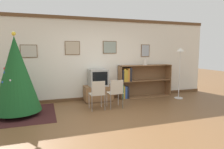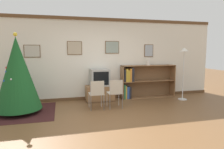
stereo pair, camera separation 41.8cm
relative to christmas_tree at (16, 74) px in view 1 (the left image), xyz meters
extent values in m
plane|color=brown|center=(2.20, -1.34, -1.04)|extent=(24.00, 24.00, 0.00)
cube|color=silver|center=(2.20, 1.04, 0.31)|extent=(8.63, 0.08, 2.70)
cube|color=brown|center=(2.20, 0.99, 1.61)|extent=(8.63, 0.03, 0.10)
cube|color=brown|center=(2.20, 0.99, -0.99)|extent=(8.63, 0.03, 0.10)
cube|color=brown|center=(0.26, 0.99, 0.57)|extent=(0.48, 0.02, 0.38)
cube|color=#BCB7A8|center=(0.26, 0.98, 0.57)|extent=(0.44, 0.01, 0.35)
cube|color=brown|center=(1.54, 0.99, 0.67)|extent=(0.47, 0.02, 0.43)
cube|color=tan|center=(1.54, 0.98, 0.67)|extent=(0.43, 0.01, 0.40)
cube|color=brown|center=(2.78, 0.99, 0.70)|extent=(0.48, 0.02, 0.41)
cube|color=gray|center=(2.78, 0.98, 0.70)|extent=(0.44, 0.01, 0.38)
cube|color=brown|center=(4.12, 0.99, 0.59)|extent=(0.33, 0.02, 0.43)
cube|color=#9EA8B2|center=(4.12, 0.98, 0.59)|extent=(0.29, 0.01, 0.40)
cube|color=#381919|center=(0.00, 0.00, -1.04)|extent=(1.80, 1.76, 0.01)
cylinder|color=maroon|center=(0.00, 0.00, -0.99)|extent=(0.36, 0.36, 0.10)
cone|color=#195123|center=(0.00, 0.00, 0.00)|extent=(1.15, 1.15, 1.88)
sphere|color=yellow|center=(0.00, 0.00, 0.99)|extent=(0.10, 0.10, 0.10)
sphere|color=red|center=(-0.35, 0.11, -0.27)|extent=(0.05, 0.05, 0.05)
sphere|color=#1E4CB2|center=(-0.23, -0.13, 0.07)|extent=(0.05, 0.05, 0.05)
sphere|color=gold|center=(0.23, 0.22, -0.11)|extent=(0.05, 0.05, 0.05)
sphere|color=red|center=(-0.23, -0.04, 0.16)|extent=(0.06, 0.06, 0.06)
sphere|color=#1E4CB2|center=(0.08, 0.17, 0.32)|extent=(0.06, 0.06, 0.06)
sphere|color=#1E4CB2|center=(-0.27, -0.19, -0.16)|extent=(0.06, 0.06, 0.06)
sphere|color=silver|center=(-0.09, -0.30, -0.10)|extent=(0.05, 0.05, 0.05)
sphere|color=#1E4CB2|center=(0.20, 0.13, 0.16)|extent=(0.05, 0.05, 0.05)
cube|color=brown|center=(2.29, 0.71, -1.02)|extent=(0.86, 0.51, 0.05)
cube|color=olive|center=(2.29, 0.71, -0.77)|extent=(0.89, 0.53, 0.46)
cube|color=#9E9E99|center=(2.29, 0.71, -0.27)|extent=(0.59, 0.51, 0.54)
cube|color=black|center=(2.29, 0.45, -0.27)|extent=(0.48, 0.01, 0.42)
cube|color=#BCB29E|center=(2.03, -0.14, -0.61)|extent=(0.40, 0.40, 0.02)
cube|color=#BCB29E|center=(2.03, -0.34, -0.41)|extent=(0.35, 0.02, 0.38)
cylinder|color=#B2B2B2|center=(1.85, 0.04, -0.83)|extent=(0.02, 0.02, 0.42)
cylinder|color=#B2B2B2|center=(2.21, 0.04, -0.83)|extent=(0.02, 0.02, 0.42)
cylinder|color=#B2B2B2|center=(1.85, -0.32, -0.83)|extent=(0.02, 0.02, 0.42)
cylinder|color=#B2B2B2|center=(2.21, -0.32, -0.83)|extent=(0.02, 0.02, 0.42)
cylinder|color=#B2B2B2|center=(1.85, -0.32, -0.63)|extent=(0.02, 0.02, 0.82)
cylinder|color=#B2B2B2|center=(2.21, -0.32, -0.63)|extent=(0.02, 0.02, 0.82)
cube|color=#BCB29E|center=(2.55, -0.14, -0.61)|extent=(0.40, 0.40, 0.02)
cube|color=#BCB29E|center=(2.55, -0.34, -0.41)|extent=(0.35, 0.02, 0.38)
cylinder|color=#B2B2B2|center=(2.37, 0.04, -0.83)|extent=(0.02, 0.02, 0.42)
cylinder|color=#B2B2B2|center=(2.73, 0.04, -0.83)|extent=(0.02, 0.02, 0.42)
cylinder|color=#B2B2B2|center=(2.37, -0.32, -0.83)|extent=(0.02, 0.02, 0.42)
cylinder|color=#B2B2B2|center=(2.73, -0.32, -0.83)|extent=(0.02, 0.02, 0.42)
cylinder|color=#B2B2B2|center=(2.37, -0.32, -0.63)|extent=(0.02, 0.02, 0.82)
cylinder|color=#B2B2B2|center=(2.73, -0.32, -0.63)|extent=(0.02, 0.02, 0.82)
cube|color=olive|center=(3.07, 0.80, -0.48)|extent=(0.02, 0.36, 1.13)
cube|color=olive|center=(4.99, 0.80, -0.48)|extent=(0.02, 0.36, 1.13)
cube|color=olive|center=(4.03, 0.80, 0.08)|extent=(1.93, 0.36, 0.02)
cube|color=olive|center=(4.03, 0.80, -1.03)|extent=(1.93, 0.36, 0.02)
cube|color=olive|center=(4.03, 0.80, -0.46)|extent=(1.89, 0.36, 0.02)
cube|color=brown|center=(4.03, 0.98, -0.48)|extent=(1.93, 0.01, 1.13)
cube|color=#337547|center=(3.13, 0.74, -0.79)|extent=(0.05, 0.23, 0.48)
cube|color=gold|center=(3.18, 0.73, -0.81)|extent=(0.04, 0.20, 0.43)
cube|color=#2D4C93|center=(3.25, 0.78, -0.82)|extent=(0.08, 0.30, 0.41)
cube|color=#232328|center=(3.32, 0.78, -0.83)|extent=(0.06, 0.30, 0.40)
cube|color=#232328|center=(3.13, 0.77, -0.25)|extent=(0.05, 0.29, 0.40)
cube|color=gold|center=(3.20, 0.73, -0.23)|extent=(0.07, 0.21, 0.43)
cube|color=gold|center=(3.27, 0.75, -0.25)|extent=(0.06, 0.25, 0.39)
cube|color=orange|center=(3.34, 0.74, -0.23)|extent=(0.06, 0.22, 0.44)
cube|color=#232328|center=(3.41, 0.75, -0.21)|extent=(0.08, 0.25, 0.46)
cylinder|color=silver|center=(4.00, 0.75, 0.19)|extent=(0.12, 0.12, 0.22)
torus|color=silver|center=(4.00, 0.75, 0.30)|extent=(0.11, 0.11, 0.02)
cylinder|color=silver|center=(5.01, 0.19, -1.03)|extent=(0.28, 0.28, 0.03)
cylinder|color=silver|center=(5.01, 0.19, -0.23)|extent=(0.03, 0.03, 1.58)
cone|color=white|center=(5.01, 0.19, 0.62)|extent=(0.28, 0.28, 0.12)
camera|label=1|loc=(0.67, -5.42, 0.58)|focal=32.00mm
camera|label=2|loc=(1.07, -5.54, 0.58)|focal=32.00mm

